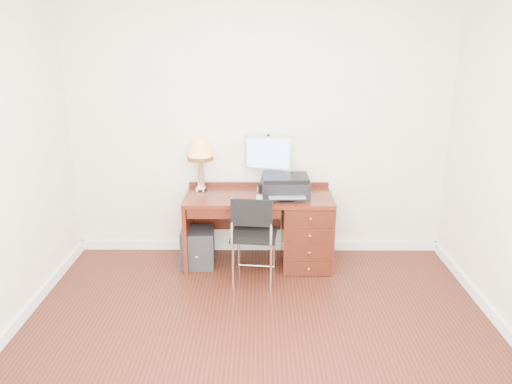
{
  "coord_description": "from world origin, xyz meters",
  "views": [
    {
      "loc": [
        0.01,
        -3.44,
        2.31
      ],
      "look_at": [
        -0.03,
        1.2,
        0.85
      ],
      "focal_mm": 35.0,
      "sensor_mm": 36.0,
      "label": 1
    }
  ],
  "objects_px": {
    "desk": "(290,226)",
    "phone": "(201,186)",
    "monitor": "(267,156)",
    "leg_lamp": "(200,152)",
    "equipment_box": "(198,248)",
    "printer": "(285,186)",
    "chair": "(254,231)"
  },
  "relations": [
    {
      "from": "phone",
      "to": "monitor",
      "type": "bearing_deg",
      "value": 13.82
    },
    {
      "from": "monitor",
      "to": "equipment_box",
      "type": "bearing_deg",
      "value": -143.44
    },
    {
      "from": "desk",
      "to": "monitor",
      "type": "xyz_separation_m",
      "value": [
        -0.23,
        0.23,
        0.69
      ]
    },
    {
      "from": "chair",
      "to": "equipment_box",
      "type": "xyz_separation_m",
      "value": [
        -0.59,
        0.4,
        -0.35
      ]
    },
    {
      "from": "phone",
      "to": "leg_lamp",
      "type": "bearing_deg",
      "value": 58.3
    },
    {
      "from": "printer",
      "to": "phone",
      "type": "distance_m",
      "value": 0.9
    },
    {
      "from": "desk",
      "to": "chair",
      "type": "distance_m",
      "value": 0.61
    },
    {
      "from": "chair",
      "to": "equipment_box",
      "type": "distance_m",
      "value": 0.79
    },
    {
      "from": "monitor",
      "to": "leg_lamp",
      "type": "height_order",
      "value": "monitor"
    },
    {
      "from": "equipment_box",
      "to": "printer",
      "type": "bearing_deg",
      "value": 0.6
    },
    {
      "from": "monitor",
      "to": "leg_lamp",
      "type": "bearing_deg",
      "value": -160.65
    },
    {
      "from": "desk",
      "to": "monitor",
      "type": "bearing_deg",
      "value": 134.72
    },
    {
      "from": "printer",
      "to": "equipment_box",
      "type": "distance_m",
      "value": 1.12
    },
    {
      "from": "monitor",
      "to": "equipment_box",
      "type": "xyz_separation_m",
      "value": [
        -0.72,
        -0.3,
        -0.91
      ]
    },
    {
      "from": "chair",
      "to": "desk",
      "type": "bearing_deg",
      "value": 57.99
    },
    {
      "from": "printer",
      "to": "chair",
      "type": "distance_m",
      "value": 0.63
    },
    {
      "from": "monitor",
      "to": "chair",
      "type": "bearing_deg",
      "value": -86.73
    },
    {
      "from": "monitor",
      "to": "equipment_box",
      "type": "relative_size",
      "value": 1.44
    },
    {
      "from": "monitor",
      "to": "printer",
      "type": "xyz_separation_m",
      "value": [
        0.18,
        -0.25,
        -0.25
      ]
    },
    {
      "from": "printer",
      "to": "equipment_box",
      "type": "height_order",
      "value": "printer"
    },
    {
      "from": "desk",
      "to": "phone",
      "type": "bearing_deg",
      "value": 170.12
    },
    {
      "from": "leg_lamp",
      "to": "chair",
      "type": "relative_size",
      "value": 0.62
    },
    {
      "from": "desk",
      "to": "equipment_box",
      "type": "distance_m",
      "value": 0.98
    },
    {
      "from": "monitor",
      "to": "printer",
      "type": "height_order",
      "value": "monitor"
    },
    {
      "from": "leg_lamp",
      "to": "equipment_box",
      "type": "height_order",
      "value": "leg_lamp"
    },
    {
      "from": "desk",
      "to": "phone",
      "type": "height_order",
      "value": "phone"
    },
    {
      "from": "printer",
      "to": "chair",
      "type": "xyz_separation_m",
      "value": [
        -0.31,
        -0.45,
        -0.31
      ]
    },
    {
      "from": "equipment_box",
      "to": "desk",
      "type": "bearing_deg",
      "value": 1.07
    },
    {
      "from": "leg_lamp",
      "to": "chair",
      "type": "distance_m",
      "value": 1.04
    },
    {
      "from": "leg_lamp",
      "to": "phone",
      "type": "relative_size",
      "value": 3.11
    },
    {
      "from": "leg_lamp",
      "to": "equipment_box",
      "type": "xyz_separation_m",
      "value": [
        -0.03,
        -0.24,
        -0.96
      ]
    },
    {
      "from": "monitor",
      "to": "leg_lamp",
      "type": "distance_m",
      "value": 0.7
    }
  ]
}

